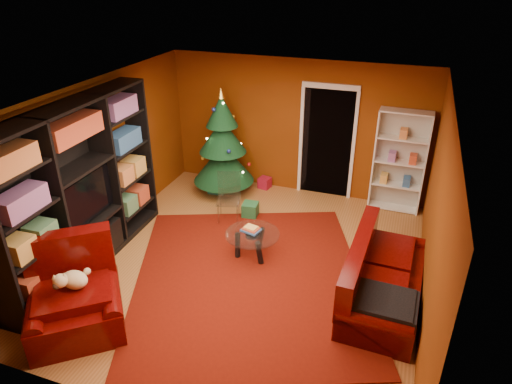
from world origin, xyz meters
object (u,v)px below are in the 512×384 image
(gift_box_red, at_px, (265,183))
(acrylic_chair, at_px, (228,201))
(media_unit, at_px, (80,189))
(rug, at_px, (249,279))
(gift_box_teal, at_px, (217,184))
(white_bookshelf, at_px, (399,162))
(coffee_table, at_px, (252,245))
(gift_box_green, at_px, (250,210))
(armchair, at_px, (74,298))
(sofa, at_px, (386,273))
(christmas_tree, at_px, (223,144))
(dog, at_px, (75,280))

(gift_box_red, height_order, acrylic_chair, acrylic_chair)
(media_unit, xyz_separation_m, acrylic_chair, (1.50, 1.84, -0.84))
(rug, height_order, gift_box_teal, gift_box_teal)
(white_bookshelf, relative_size, coffee_table, 2.29)
(gift_box_green, height_order, white_bookshelf, white_bookshelf)
(gift_box_red, distance_m, acrylic_chair, 1.49)
(gift_box_red, xyz_separation_m, armchair, (-0.96, -4.54, 0.36))
(gift_box_teal, bearing_deg, coffee_table, -53.09)
(gift_box_green, bearing_deg, media_unit, -130.95)
(coffee_table, height_order, acrylic_chair, acrylic_chair)
(gift_box_teal, xyz_separation_m, gift_box_red, (0.83, 0.48, -0.05))
(gift_box_teal, distance_m, white_bookshelf, 3.49)
(rug, distance_m, gift_box_teal, 2.91)
(sofa, relative_size, acrylic_chair, 2.60)
(rug, bearing_deg, coffee_table, 105.07)
(gift_box_red, relative_size, sofa, 0.11)
(acrylic_chair, bearing_deg, armchair, -120.62)
(gift_box_red, distance_m, white_bookshelf, 2.66)
(gift_box_teal, height_order, coffee_table, coffee_table)
(christmas_tree, xyz_separation_m, coffee_table, (1.30, -1.94, -0.81))
(sofa, xyz_separation_m, coffee_table, (-2.01, 0.36, -0.22))
(rug, relative_size, coffee_table, 4.51)
(christmas_tree, height_order, dog, christmas_tree)
(rug, bearing_deg, gift_box_green, 109.53)
(gift_box_red, height_order, coffee_table, coffee_table)
(media_unit, distance_m, gift_box_teal, 3.13)
(armchair, relative_size, acrylic_chair, 1.51)
(gift_box_teal, height_order, sofa, sofa)
(white_bookshelf, bearing_deg, sofa, -87.21)
(dog, xyz_separation_m, coffee_table, (1.54, 2.10, -0.47))
(christmas_tree, height_order, gift_box_teal, christmas_tree)
(gift_box_teal, bearing_deg, white_bookshelf, 7.81)
(rug, relative_size, media_unit, 1.18)
(gift_box_teal, xyz_separation_m, sofa, (3.44, -2.26, 0.28))
(media_unit, xyz_separation_m, dog, (0.74, -1.18, -0.54))
(white_bookshelf, bearing_deg, gift_box_red, -179.14)
(armchair, relative_size, dog, 2.97)
(dog, relative_size, coffee_table, 0.48)
(christmas_tree, relative_size, gift_box_teal, 6.64)
(sofa, bearing_deg, christmas_tree, 57.57)
(rug, height_order, media_unit, media_unit)
(gift_box_red, distance_m, armchair, 4.66)
(armchair, bearing_deg, coffee_table, 15.91)
(dog, bearing_deg, gift_box_red, 39.46)
(media_unit, xyz_separation_m, gift_box_green, (1.82, 2.09, -1.10))
(christmas_tree, height_order, sofa, christmas_tree)
(dog, bearing_deg, gift_box_green, 33.27)
(christmas_tree, bearing_deg, sofa, -34.80)
(christmas_tree, relative_size, armchair, 1.78)
(acrylic_chair, bearing_deg, dog, -120.80)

